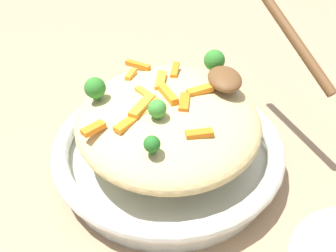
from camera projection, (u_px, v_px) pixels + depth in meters
The scene contains 20 objects.
ground_plane at pixel (168, 164), 0.47m from camera, with size 2.40×2.40×0.00m, color #9E7F60.
serving_bowl at pixel (168, 149), 0.45m from camera, with size 0.29×0.29×0.05m.
pasta_mound at pixel (168, 118), 0.42m from camera, with size 0.24×0.22×0.06m, color #D1BA7A.
carrot_piece_0 at pixel (142, 106), 0.39m from camera, with size 0.04×0.01×0.01m, color orange.
carrot_piece_1 at pixel (184, 102), 0.40m from camera, with size 0.03×0.01×0.01m, color orange.
carrot_piece_2 at pixel (200, 90), 0.41m from camera, with size 0.03×0.01×0.01m, color orange.
carrot_piece_3 at pixel (138, 65), 0.47m from camera, with size 0.04×0.01×0.01m, color orange.
carrot_piece_4 at pixel (199, 134), 0.36m from camera, with size 0.03×0.01×0.01m, color orange.
carrot_piece_5 at pixel (147, 95), 0.41m from camera, with size 0.04×0.01×0.01m, color orange.
carrot_piece_6 at pixel (175, 71), 0.46m from camera, with size 0.04×0.01×0.01m, color orange.
carrot_piece_7 at pixel (131, 121), 0.38m from camera, with size 0.04×0.01×0.01m, color orange.
carrot_piece_8 at pixel (165, 95), 0.40m from camera, with size 0.04×0.01×0.01m, color orange.
carrot_piece_9 at pixel (131, 75), 0.45m from camera, with size 0.02×0.01×0.01m, color orange.
carrot_piece_10 at pixel (93, 128), 0.37m from camera, with size 0.03×0.01×0.01m, color orange.
carrot_piece_11 at pixel (161, 81), 0.43m from camera, with size 0.04×0.01×0.01m, color orange.
broccoli_floret_0 at pixel (157, 109), 0.37m from camera, with size 0.02×0.02×0.02m.
broccoli_floret_1 at pixel (95, 88), 0.41m from camera, with size 0.02×0.02×0.03m.
broccoli_floret_2 at pixel (152, 144), 0.34m from camera, with size 0.02×0.02×0.02m.
broccoli_floret_3 at pixel (214, 61), 0.45m from camera, with size 0.03×0.03×0.03m.
serving_spoon at pixel (250, 58), 0.43m from camera, with size 0.17×0.14×0.11m.
Camera 1 is at (0.34, -0.03, 0.33)m, focal length 38.07 mm.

